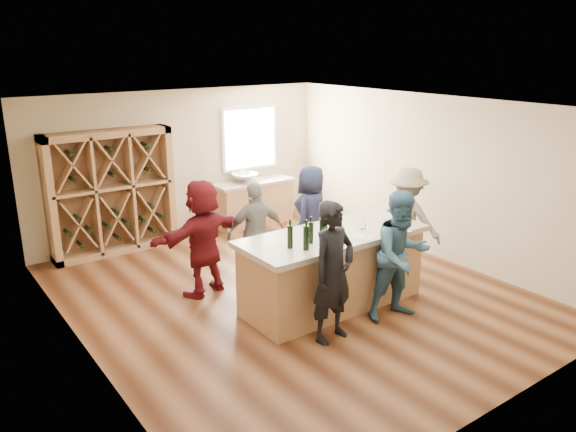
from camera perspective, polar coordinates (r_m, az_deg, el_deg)
floor at (r=8.57m, az=0.25°, el=-8.13°), size 6.00×7.00×0.10m
ceiling at (r=7.79m, az=0.27°, el=11.55°), size 6.00×7.00×0.10m
wall_back at (r=11.05m, az=-10.74°, el=5.30°), size 6.00×0.10×2.80m
wall_front at (r=5.76m, az=21.77°, el=-6.70°), size 6.00×0.10×2.80m
wall_left at (r=6.81m, az=-20.96°, el=-2.98°), size 0.10×7.00×2.80m
wall_right at (r=10.11m, az=14.38°, el=3.98°), size 0.10×7.00×2.80m
window_frame at (r=11.62m, az=-3.93°, el=7.89°), size 1.30×0.06×1.30m
window_pane at (r=11.59m, az=-3.83°, el=7.87°), size 1.18×0.01×1.18m
wine_rack at (r=10.32m, az=-17.49°, el=2.26°), size 2.20×0.45×2.20m
back_counter_base at (r=11.63m, az=-3.50°, el=1.24°), size 1.60×0.58×0.86m
back_counter_top at (r=11.51m, az=-3.54°, el=3.44°), size 1.70×0.62×0.06m
sink at (r=11.38m, az=-4.40°, el=3.90°), size 0.54×0.54×0.19m
faucet at (r=11.52m, az=-4.88°, el=4.34°), size 0.02×0.02×0.30m
tasting_counter_base at (r=8.04m, az=4.54°, el=-5.66°), size 2.60×1.00×1.00m
tasting_counter_top at (r=7.85m, az=4.63°, el=-2.02°), size 2.72×1.12×0.08m
wine_bottle_a at (r=7.20m, az=0.22°, el=-2.12°), size 0.09×0.09×0.31m
wine_bottle_b at (r=7.14m, az=1.85°, el=-2.23°), size 0.10×0.10×0.32m
wine_bottle_c at (r=7.39m, az=2.32°, el=-1.71°), size 0.09×0.09×0.29m
wine_bottle_d at (r=7.39m, az=3.52°, el=-1.56°), size 0.10×0.10×0.33m
wine_bottle_e at (r=7.51m, az=3.79°, el=-1.50°), size 0.08×0.08×0.27m
wine_glass_a at (r=7.33m, az=5.57°, el=-2.36°), size 0.09×0.09×0.19m
wine_glass_b at (r=7.66m, az=8.00°, el=-1.57°), size 0.08×0.08×0.19m
wine_glass_c at (r=7.98m, az=10.50°, el=-0.95°), size 0.08×0.08×0.18m
wine_glass_d at (r=8.02m, az=7.60°, el=-0.79°), size 0.06×0.06×0.16m
wine_glass_e at (r=8.30m, az=11.13°, el=-0.32°), size 0.09×0.09×0.17m
tasting_menu_a at (r=7.28m, az=4.40°, el=-3.21°), size 0.31×0.37×0.00m
tasting_menu_b at (r=7.73m, az=7.64°, el=-2.10°), size 0.31×0.35×0.00m
tasting_menu_c at (r=8.11m, az=11.18°, el=-1.36°), size 0.25×0.33×0.00m
person_near_left at (r=6.98m, az=4.60°, el=-5.71°), size 0.72×0.57×1.81m
person_near_right at (r=7.66m, az=11.45°, el=-3.99°), size 0.94×0.63×1.79m
person_server at (r=9.27m, az=11.95°, el=-0.44°), size 0.93×1.24×1.74m
person_far_mid at (r=8.74m, az=-3.23°, el=-1.67°), size 1.01×0.67×1.59m
person_far_right at (r=9.49m, az=2.35°, el=0.15°), size 0.97×0.85×1.68m
person_far_left at (r=8.35m, az=-8.63°, el=-2.17°), size 1.72×0.96×1.75m
wine_glass_f at (r=7.92m, az=3.44°, el=-0.82°), size 0.07×0.07×0.18m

